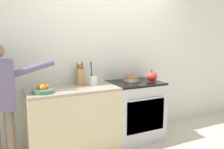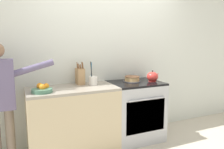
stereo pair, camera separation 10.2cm
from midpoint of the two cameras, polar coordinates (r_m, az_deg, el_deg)
name	(u,v)px [view 2 (the right image)]	position (r m, az deg, el deg)	size (l,w,h in m)	color
wall_back	(109,57)	(3.53, 0.08, 4.55)	(8.00, 0.04, 2.60)	silver
counter_cabinet	(73,120)	(3.17, -9.21, -11.62)	(1.21, 0.63, 0.93)	beige
stove_range	(135,111)	(3.54, 6.92, -9.35)	(0.79, 0.67, 0.93)	#B7BABF
layer_cake	(132,79)	(3.46, 6.09, -1.18)	(0.29, 0.29, 0.08)	#4C4C51
tea_kettle	(153,77)	(3.51, 11.37, -0.56)	(0.22, 0.18, 0.18)	red
knife_block	(80,76)	(3.24, -7.44, -0.42)	(0.10, 0.17, 0.33)	tan
utensil_crock	(93,80)	(3.17, -4.05, -1.52)	(0.12, 0.12, 0.34)	silver
fruit_bowl	(42,89)	(2.85, -16.80, -3.72)	(0.25, 0.25, 0.11)	#4C7F66
person_baker	(1,95)	(2.94, -26.16, -4.85)	(0.90, 0.20, 1.54)	#7A6B5B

